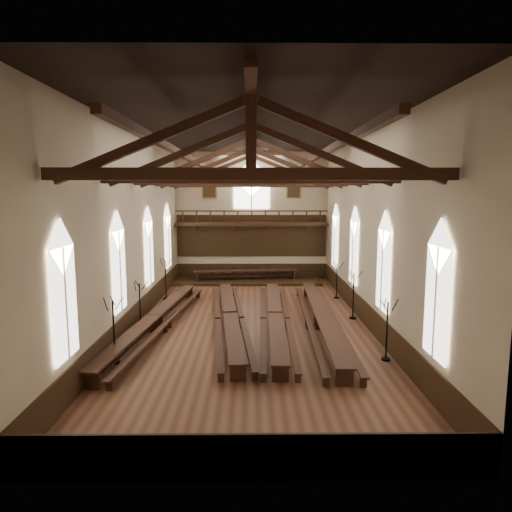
% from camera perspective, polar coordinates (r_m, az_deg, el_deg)
% --- Properties ---
extents(ground, '(26.00, 26.00, 0.00)m').
position_cam_1_polar(ground, '(24.10, -0.55, -8.62)').
color(ground, brown).
rests_on(ground, ground).
extents(room_walls, '(26.00, 26.00, 26.00)m').
position_cam_1_polar(room_walls, '(23.09, -0.57, 6.93)').
color(room_walls, '#C5B995').
rests_on(room_walls, ground).
extents(wainscot_band, '(12.00, 26.00, 1.20)m').
position_cam_1_polar(wainscot_band, '(23.93, -0.55, -7.24)').
color(wainscot_band, black).
rests_on(wainscot_band, ground).
extents(side_windows, '(11.85, 19.80, 4.50)m').
position_cam_1_polar(side_windows, '(23.30, -0.56, 0.23)').
color(side_windows, white).
rests_on(side_windows, room_walls).
extents(end_window, '(2.80, 0.12, 3.80)m').
position_cam_1_polar(end_window, '(35.99, -0.56, 8.54)').
color(end_window, white).
rests_on(end_window, room_walls).
extents(minstrels_gallery, '(11.80, 1.24, 3.70)m').
position_cam_1_polar(minstrels_gallery, '(35.87, -0.55, 3.23)').
color(minstrels_gallery, '#3B2012').
rests_on(minstrels_gallery, room_walls).
extents(portraits, '(7.75, 0.09, 1.45)m').
position_cam_1_polar(portraits, '(35.99, -0.56, 8.34)').
color(portraits, olive).
rests_on(portraits, room_walls).
extents(roof_trusses, '(11.70, 25.70, 2.80)m').
position_cam_1_polar(roof_trusses, '(23.12, -0.58, 11.28)').
color(roof_trusses, '#3B2012').
rests_on(roof_trusses, room_walls).
extents(refectory_row_a, '(2.34, 14.90, 0.79)m').
position_cam_1_polar(refectory_row_a, '(23.66, -12.53, -7.67)').
color(refectory_row_a, '#3B2012').
rests_on(refectory_row_a, ground).
extents(refectory_row_b, '(2.20, 14.64, 0.76)m').
position_cam_1_polar(refectory_row_b, '(23.76, -3.37, -7.47)').
color(refectory_row_b, '#3B2012').
rests_on(refectory_row_b, ground).
extents(refectory_row_c, '(1.73, 14.62, 0.77)m').
position_cam_1_polar(refectory_row_c, '(23.69, 2.44, -7.50)').
color(refectory_row_c, '#3B2012').
rests_on(refectory_row_c, ground).
extents(refectory_row_d, '(1.89, 14.97, 0.81)m').
position_cam_1_polar(refectory_row_d, '(23.68, 8.20, -7.52)').
color(refectory_row_d, '#3B2012').
rests_on(refectory_row_d, ground).
extents(dais, '(11.40, 3.09, 0.21)m').
position_cam_1_polar(dais, '(35.15, -1.28, -3.13)').
color(dais, black).
rests_on(dais, ground).
extents(high_table, '(8.08, 1.77, 0.75)m').
position_cam_1_polar(high_table, '(35.02, -1.28, -1.94)').
color(high_table, '#3B2012').
rests_on(high_table, dais).
extents(high_chairs, '(6.76, 0.47, 0.95)m').
position_cam_1_polar(high_chairs, '(35.81, -1.27, -1.91)').
color(high_chairs, '#3B2012').
rests_on(high_chairs, dais).
extents(candelabrum_left_near, '(0.82, 0.82, 2.76)m').
position_cam_1_polar(candelabrum_left_near, '(19.61, -17.29, -10.36)').
color(candelabrum_left_near, black).
rests_on(candelabrum_left_near, ground).
extents(candelabrum_left_mid, '(0.68, 0.79, 2.56)m').
position_cam_1_polar(candelabrum_left_mid, '(23.62, -14.26, -7.25)').
color(candelabrum_left_mid, black).
rests_on(candelabrum_left_mid, ground).
extents(candelabrum_left_far, '(0.78, 0.82, 2.71)m').
position_cam_1_polar(candelabrum_left_far, '(30.07, -11.21, -3.79)').
color(candelabrum_left_far, black).
rests_on(candelabrum_left_far, ground).
extents(candelabrum_right_near, '(0.79, 0.75, 2.62)m').
position_cam_1_polar(candelabrum_right_near, '(19.79, 15.99, -10.26)').
color(candelabrum_right_near, black).
rests_on(candelabrum_right_near, ground).
extents(candelabrum_right_mid, '(0.74, 0.83, 2.70)m').
position_cam_1_polar(candelabrum_right_mid, '(25.58, 12.04, -5.91)').
color(candelabrum_right_mid, black).
rests_on(candelabrum_right_mid, ground).
extents(candelabrum_right_far, '(0.68, 0.74, 2.41)m').
position_cam_1_polar(candelabrum_right_far, '(30.26, 10.05, -3.86)').
color(candelabrum_right_far, black).
rests_on(candelabrum_right_far, ground).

